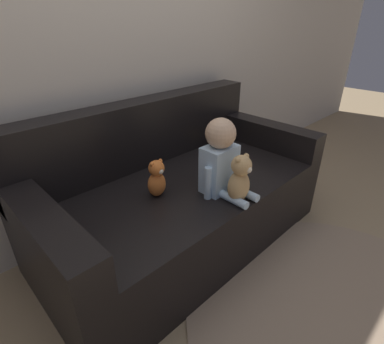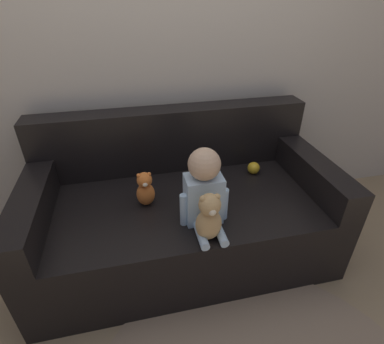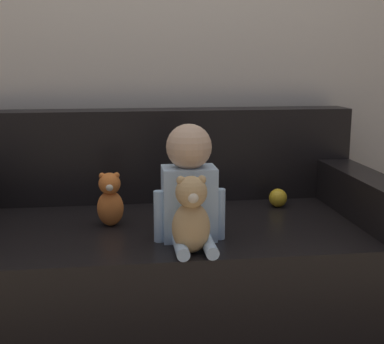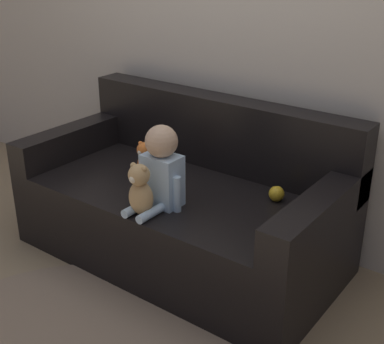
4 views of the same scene
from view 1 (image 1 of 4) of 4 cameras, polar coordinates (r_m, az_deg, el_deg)
ground_plane at (r=2.16m, az=-1.50°, el=-12.36°), size 12.00×12.00×0.00m
wall_back at (r=2.11m, az=-13.53°, el=24.55°), size 8.00×0.05×2.60m
couch at (r=2.01m, az=-2.69°, el=-4.69°), size 1.86×0.95×0.90m
person_baby at (r=1.70m, az=5.51°, el=2.56°), size 0.27×0.33×0.44m
teddy_bear_brown at (r=1.64m, az=9.06°, el=-1.33°), size 0.14×0.13×0.28m
plush_toy_side at (r=1.69m, az=-6.74°, el=-1.25°), size 0.11×0.10×0.22m
toy_ball at (r=2.33m, az=5.29°, el=5.28°), size 0.08×0.08×0.08m
floor_rug at (r=1.88m, az=27.74°, el=-24.00°), size 1.66×1.66×0.01m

